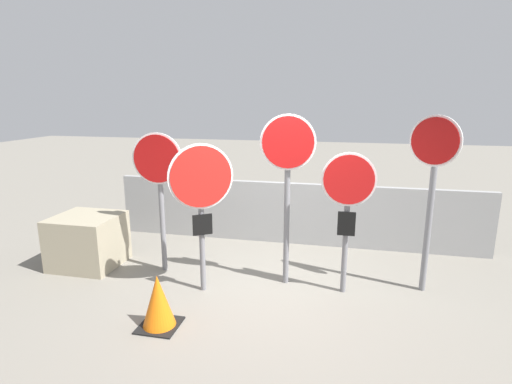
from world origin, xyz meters
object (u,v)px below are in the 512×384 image
at_px(stop_sign_1, 201,190).
at_px(storage_crate, 88,241).
at_px(stop_sign_2, 288,168).
at_px(stop_sign_3, 348,197).
at_px(stop_sign_0, 159,175).
at_px(traffic_cone_0, 158,302).
at_px(stop_sign_4, 433,174).

bearing_deg(stop_sign_1, storage_crate, 134.81).
bearing_deg(storage_crate, stop_sign_2, 0.25).
height_order(stop_sign_1, storage_crate, stop_sign_1).
bearing_deg(stop_sign_3, storage_crate, 177.77).
bearing_deg(stop_sign_0, stop_sign_1, -33.75).
bearing_deg(stop_sign_1, stop_sign_3, -22.02).
distance_m(stop_sign_0, storage_crate, 1.72).
distance_m(traffic_cone_0, storage_crate, 2.42).
bearing_deg(stop_sign_3, stop_sign_1, -169.96).
xyz_separation_m(stop_sign_0, stop_sign_2, (1.96, -0.03, 0.19)).
distance_m(stop_sign_2, storage_crate, 3.52).
relative_size(stop_sign_1, traffic_cone_0, 3.20).
bearing_deg(storage_crate, stop_sign_4, 2.25).
distance_m(stop_sign_0, stop_sign_1, 1.01).
height_order(stop_sign_1, traffic_cone_0, stop_sign_1).
bearing_deg(stop_sign_2, stop_sign_1, -163.35).
distance_m(stop_sign_0, stop_sign_2, 1.97).
bearing_deg(stop_sign_4, storage_crate, -145.45).
relative_size(stop_sign_1, stop_sign_2, 0.85).
relative_size(traffic_cone_0, storage_crate, 0.66).
relative_size(stop_sign_3, stop_sign_4, 0.81).
xyz_separation_m(stop_sign_3, storage_crate, (-4.09, 0.10, -0.98)).
distance_m(stop_sign_3, storage_crate, 4.21).
relative_size(stop_sign_3, storage_crate, 1.99).
xyz_separation_m(stop_sign_2, storage_crate, (-3.26, -0.01, -1.33)).
bearing_deg(stop_sign_0, storage_crate, 178.74).
bearing_deg(stop_sign_2, storage_crate, 172.99).
bearing_deg(storage_crate, stop_sign_3, -1.44).
relative_size(stop_sign_2, stop_sign_4, 1.00).
xyz_separation_m(stop_sign_2, stop_sign_3, (0.83, -0.12, -0.35)).
height_order(stop_sign_3, stop_sign_4, stop_sign_4).
bearing_deg(stop_sign_4, traffic_cone_0, -120.80).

